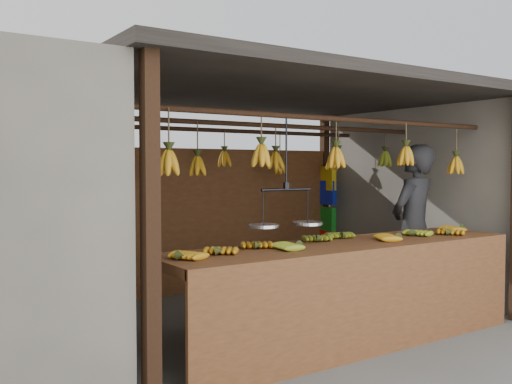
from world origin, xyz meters
TOP-DOWN VIEW (x-y plane):
  - ground at (0.00, 0.00)m, footprint 80.00×80.00m
  - stall at (0.00, 0.33)m, footprint 4.30×3.30m
  - neighbor_right at (3.60, 0.00)m, footprint 3.00×3.00m
  - counter at (0.02, -1.23)m, footprint 3.56×0.80m
  - hanging_bananas at (0.01, -0.01)m, footprint 3.57×2.24m
  - balance_scale at (-0.57, -1.00)m, footprint 0.69×0.30m
  - vendor at (1.49, -0.60)m, footprint 0.74×0.57m
  - bag_bundles at (1.94, 1.35)m, footprint 0.08×0.26m

SIDE VIEW (x-z plane):
  - ground at x=0.00m, z-range 0.00..0.00m
  - counter at x=0.02m, z-range 0.23..1.19m
  - vendor at x=1.49m, z-range 0.00..1.82m
  - bag_bundles at x=1.94m, z-range 0.36..1.61m
  - balance_scale at x=-0.57m, z-range 0.68..1.60m
  - neighbor_right at x=3.60m, z-range 0.00..2.30m
  - hanging_bananas at x=0.01m, z-range 1.44..1.83m
  - stall at x=0.00m, z-range 0.77..3.17m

